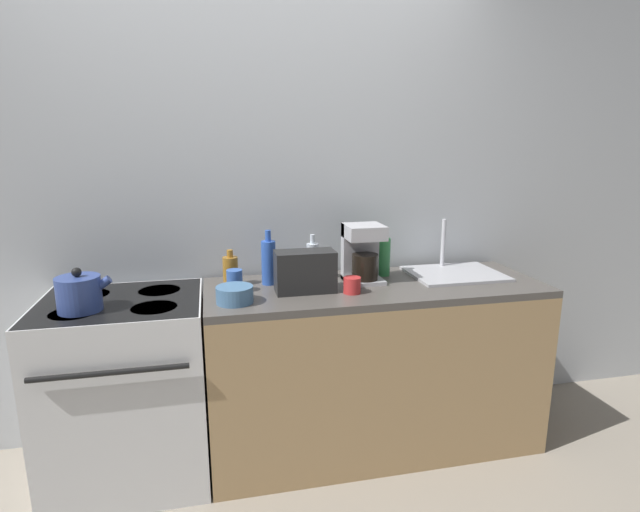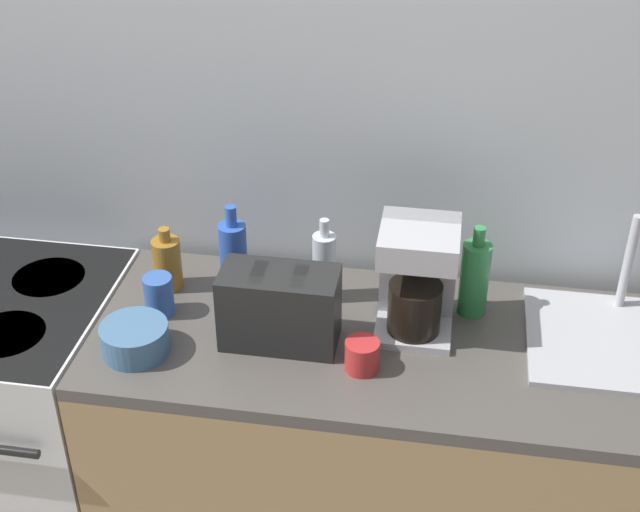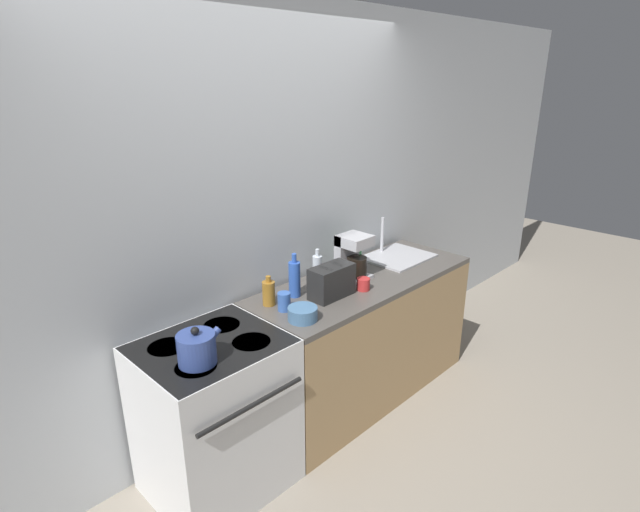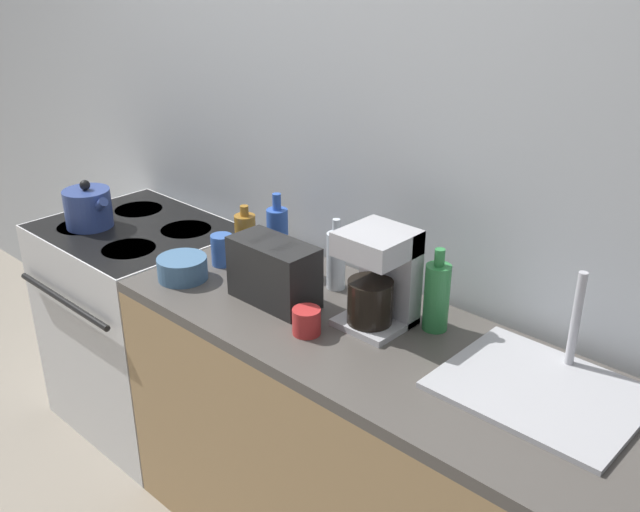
{
  "view_description": "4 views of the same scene",
  "coord_description": "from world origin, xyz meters",
  "px_view_note": "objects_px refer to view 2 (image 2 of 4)",
  "views": [
    {
      "loc": [
        -0.19,
        -1.99,
        1.59
      ],
      "look_at": [
        0.32,
        0.31,
        1.04
      ],
      "focal_mm": 28.0,
      "sensor_mm": 36.0,
      "label": 1
    },
    {
      "loc": [
        0.61,
        -1.44,
        2.25
      ],
      "look_at": [
        0.32,
        0.32,
        1.11
      ],
      "focal_mm": 50.0,
      "sensor_mm": 36.0,
      "label": 2
    },
    {
      "loc": [
        -1.8,
        -1.64,
        2.16
      ],
      "look_at": [
        0.24,
        0.37,
        1.12
      ],
      "focal_mm": 28.0,
      "sensor_mm": 36.0,
      "label": 3
    },
    {
      "loc": [
        1.69,
        -1.08,
        1.93
      ],
      "look_at": [
        0.31,
        0.39,
        1.02
      ],
      "focal_mm": 40.0,
      "sensor_mm": 36.0,
      "label": 4
    }
  ],
  "objects_px": {
    "bottle_blue": "(234,260)",
    "cup_blue": "(159,295)",
    "bottle_clear": "(324,266)",
    "cup_red": "(362,355)",
    "toaster": "(280,308)",
    "stove": "(2,419)",
    "bowl": "(135,339)",
    "coffee_maker": "(417,275)",
    "bottle_amber": "(167,263)",
    "bottle_green": "(475,277)"
  },
  "relations": [
    {
      "from": "toaster",
      "to": "bottle_green",
      "type": "xyz_separation_m",
      "value": [
        0.46,
        0.2,
        0.01
      ]
    },
    {
      "from": "coffee_maker",
      "to": "cup_red",
      "type": "distance_m",
      "value": 0.25
    },
    {
      "from": "stove",
      "to": "cup_red",
      "type": "bearing_deg",
      "value": -6.35
    },
    {
      "from": "bottle_green",
      "to": "bowl",
      "type": "relative_size",
      "value": 1.52
    },
    {
      "from": "toaster",
      "to": "cup_red",
      "type": "bearing_deg",
      "value": -19.39
    },
    {
      "from": "bottle_green",
      "to": "cup_blue",
      "type": "relative_size",
      "value": 2.31
    },
    {
      "from": "toaster",
      "to": "coffee_maker",
      "type": "relative_size",
      "value": 0.97
    },
    {
      "from": "coffee_maker",
      "to": "toaster",
      "type": "bearing_deg",
      "value": -159.96
    },
    {
      "from": "bottle_blue",
      "to": "bottle_clear",
      "type": "xyz_separation_m",
      "value": [
        0.23,
        0.04,
        -0.02
      ]
    },
    {
      "from": "stove",
      "to": "bowl",
      "type": "relative_size",
      "value": 5.34
    },
    {
      "from": "bottle_green",
      "to": "cup_blue",
      "type": "distance_m",
      "value": 0.81
    },
    {
      "from": "stove",
      "to": "bowl",
      "type": "distance_m",
      "value": 0.71
    },
    {
      "from": "bottle_blue",
      "to": "toaster",
      "type": "bearing_deg",
      "value": -46.69
    },
    {
      "from": "coffee_maker",
      "to": "bottle_blue",
      "type": "xyz_separation_m",
      "value": [
        -0.48,
        0.05,
        -0.04
      ]
    },
    {
      "from": "bowl",
      "to": "bottle_blue",
      "type": "bearing_deg",
      "value": 55.01
    },
    {
      "from": "toaster",
      "to": "bottle_amber",
      "type": "height_order",
      "value": "toaster"
    },
    {
      "from": "bottle_clear",
      "to": "bowl",
      "type": "distance_m",
      "value": 0.52
    },
    {
      "from": "bottle_green",
      "to": "bottle_blue",
      "type": "bearing_deg",
      "value": -176.57
    },
    {
      "from": "coffee_maker",
      "to": "cup_blue",
      "type": "height_order",
      "value": "coffee_maker"
    },
    {
      "from": "cup_red",
      "to": "bowl",
      "type": "xyz_separation_m",
      "value": [
        -0.55,
        -0.03,
        -0.0
      ]
    },
    {
      "from": "cup_red",
      "to": "bottle_clear",
      "type": "bearing_deg",
      "value": 116.14
    },
    {
      "from": "stove",
      "to": "bottle_amber",
      "type": "relative_size",
      "value": 4.89
    },
    {
      "from": "bottle_amber",
      "to": "cup_red",
      "type": "relative_size",
      "value": 2.19
    },
    {
      "from": "coffee_maker",
      "to": "cup_red",
      "type": "relative_size",
      "value": 3.58
    },
    {
      "from": "cup_red",
      "to": "bottle_green",
      "type": "bearing_deg",
      "value": 47.55
    },
    {
      "from": "stove",
      "to": "bowl",
      "type": "xyz_separation_m",
      "value": [
        0.51,
        -0.14,
        0.47
      ]
    },
    {
      "from": "bottle_blue",
      "to": "bowl",
      "type": "height_order",
      "value": "bottle_blue"
    },
    {
      "from": "bottle_blue",
      "to": "cup_blue",
      "type": "bearing_deg",
      "value": -150.2
    },
    {
      "from": "cup_red",
      "to": "toaster",
      "type": "bearing_deg",
      "value": 160.61
    },
    {
      "from": "bottle_green",
      "to": "cup_red",
      "type": "relative_size",
      "value": 3.05
    },
    {
      "from": "coffee_maker",
      "to": "bottle_blue",
      "type": "distance_m",
      "value": 0.48
    },
    {
      "from": "toaster",
      "to": "bottle_blue",
      "type": "bearing_deg",
      "value": 133.31
    },
    {
      "from": "cup_blue",
      "to": "coffee_maker",
      "type": "bearing_deg",
      "value": 4.76
    },
    {
      "from": "toaster",
      "to": "bottle_amber",
      "type": "bearing_deg",
      "value": 151.91
    },
    {
      "from": "bottle_clear",
      "to": "bottle_green",
      "type": "relative_size",
      "value": 0.94
    },
    {
      "from": "toaster",
      "to": "bowl",
      "type": "bearing_deg",
      "value": -163.59
    },
    {
      "from": "coffee_maker",
      "to": "bottle_green",
      "type": "xyz_separation_m",
      "value": [
        0.14,
        0.08,
        -0.05
      ]
    },
    {
      "from": "bottle_green",
      "to": "cup_blue",
      "type": "bearing_deg",
      "value": -170.17
    },
    {
      "from": "toaster",
      "to": "bottle_blue",
      "type": "relative_size",
      "value": 1.04
    },
    {
      "from": "toaster",
      "to": "bottle_green",
      "type": "distance_m",
      "value": 0.51
    },
    {
      "from": "bottle_clear",
      "to": "bottle_green",
      "type": "height_order",
      "value": "bottle_green"
    },
    {
      "from": "toaster",
      "to": "cup_red",
      "type": "height_order",
      "value": "toaster"
    },
    {
      "from": "toaster",
      "to": "bottle_blue",
      "type": "distance_m",
      "value": 0.23
    },
    {
      "from": "stove",
      "to": "bottle_blue",
      "type": "relative_size",
      "value": 3.21
    },
    {
      "from": "bottle_amber",
      "to": "cup_blue",
      "type": "height_order",
      "value": "bottle_amber"
    },
    {
      "from": "bottle_amber",
      "to": "bowl",
      "type": "distance_m",
      "value": 0.29
    },
    {
      "from": "toaster",
      "to": "bottle_amber",
      "type": "relative_size",
      "value": 1.58
    },
    {
      "from": "stove",
      "to": "coffee_maker",
      "type": "relative_size",
      "value": 2.99
    },
    {
      "from": "bottle_amber",
      "to": "coffee_maker",
      "type": "bearing_deg",
      "value": -5.62
    },
    {
      "from": "cup_red",
      "to": "cup_blue",
      "type": "bearing_deg",
      "value": 165.72
    }
  ]
}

